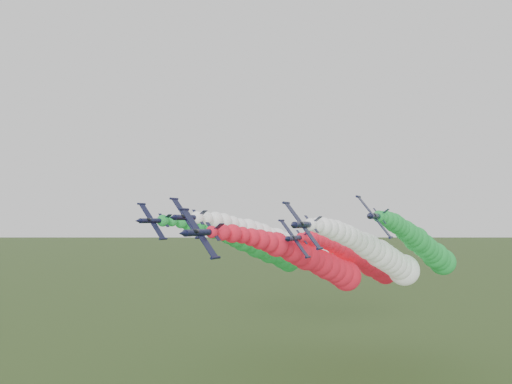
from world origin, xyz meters
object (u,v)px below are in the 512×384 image
(jet_outer_left, at_px, (259,247))
(jet_outer_right, at_px, (426,248))
(jet_inner_left, at_px, (294,248))
(jet_inner_right, at_px, (382,256))
(jet_trail, at_px, (364,261))
(jet_lead, at_px, (318,263))

(jet_outer_left, distance_m, jet_outer_right, 41.58)
(jet_outer_right, bearing_deg, jet_outer_left, -174.94)
(jet_inner_left, distance_m, jet_inner_right, 22.28)
(jet_inner_right, height_order, jet_outer_right, jet_outer_right)
(jet_inner_right, bearing_deg, jet_trail, 115.16)
(jet_outer_left, xyz_separation_m, jet_trail, (25.85, 8.56, -3.27))
(jet_outer_left, distance_m, jet_trail, 27.43)
(jet_outer_right, bearing_deg, jet_trail, 162.54)
(jet_inner_left, xyz_separation_m, jet_outer_right, (29.81, 8.33, 0.48))
(jet_trail, bearing_deg, jet_outer_left, -161.67)
(jet_lead, relative_size, jet_outer_left, 1.00)
(jet_inner_right, height_order, jet_outer_left, jet_outer_left)
(jet_lead, bearing_deg, jet_outer_left, 141.24)
(jet_inner_left, relative_size, jet_outer_right, 1.00)
(jet_inner_left, distance_m, jet_outer_left, 12.51)
(jet_trail, bearing_deg, jet_inner_right, -64.84)
(jet_outer_right, bearing_deg, jet_lead, -132.83)
(jet_inner_left, bearing_deg, jet_outer_right, 15.62)
(jet_lead, bearing_deg, jet_inner_left, 128.46)
(jet_outer_left, relative_size, jet_trail, 1.00)
(jet_lead, height_order, jet_outer_left, jet_outer_left)
(jet_outer_right, xyz_separation_m, jet_trail, (-15.56, 4.90, -3.99))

